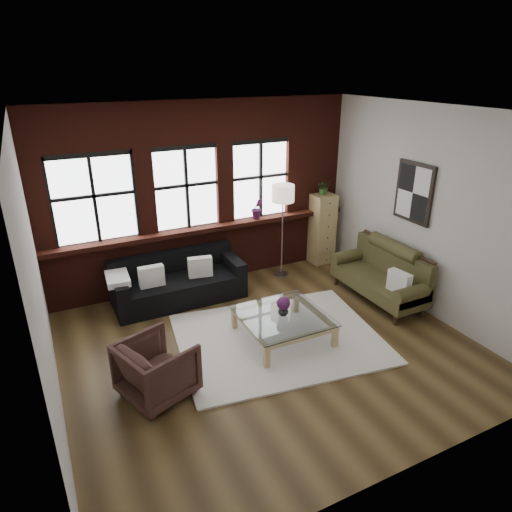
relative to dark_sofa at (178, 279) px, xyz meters
name	(u,v)px	position (x,y,z in m)	size (l,w,h in m)	color
floor	(268,346)	(0.71, -1.90, -0.39)	(5.50, 5.50, 0.00)	#433018
ceiling	(271,112)	(0.71, -1.90, 2.81)	(5.50, 5.50, 0.00)	white
wall_back	(202,195)	(0.71, 0.60, 1.21)	(5.50, 5.50, 0.00)	beige
wall_front	(410,338)	(0.71, -4.40, 1.21)	(5.50, 5.50, 0.00)	beige
wall_left	(37,284)	(-2.04, -1.90, 1.21)	(5.00, 5.00, 0.00)	beige
wall_right	(428,213)	(3.46, -1.90, 1.21)	(5.00, 5.00, 0.00)	beige
brick_backwall	(204,196)	(0.71, 0.54, 1.21)	(5.50, 0.12, 3.20)	#471810
sill_ledge	(207,228)	(0.71, 0.45, 0.65)	(5.50, 0.30, 0.08)	#471810
window_left	(94,200)	(-1.09, 0.55, 1.36)	(1.38, 0.10, 1.50)	black
window_mid	(186,189)	(0.41, 0.55, 1.36)	(1.38, 0.10, 1.50)	black
window_right	(260,181)	(1.81, 0.55, 1.36)	(1.38, 0.10, 1.50)	black
wall_poster	(414,193)	(3.43, -1.60, 1.46)	(0.05, 0.74, 0.94)	black
shag_rug	(278,338)	(0.92, -1.81, -0.38)	(2.86, 2.25, 0.03)	silver
dark_sofa	(178,279)	(0.00, 0.00, 0.00)	(2.16, 0.87, 0.78)	black
pillow_a	(151,276)	(-0.46, -0.10, 0.19)	(0.40, 0.14, 0.34)	white
pillow_b	(200,267)	(0.36, -0.10, 0.19)	(0.40, 0.14, 0.34)	white
vintage_settee	(379,274)	(3.01, -1.48, 0.09)	(0.80, 1.80, 0.96)	#3F3B1D
pillow_settee	(399,282)	(2.93, -2.03, 0.20)	(0.14, 0.38, 0.34)	white
armchair	(157,369)	(-0.96, -2.20, -0.03)	(0.78, 0.80, 0.73)	#37211B
coffee_table	(283,327)	(0.99, -1.81, -0.20)	(1.19, 1.19, 0.40)	tan
vase	(283,310)	(0.99, -1.81, 0.07)	(0.15, 0.15, 0.15)	#B2B2B2
flowers	(283,303)	(0.99, -1.81, 0.19)	(0.19, 0.19, 0.19)	#521C51
drawer_chest	(321,229)	(3.06, 0.32, 0.31)	(0.43, 0.43, 1.39)	tan
potted_plant_top	(324,187)	(3.06, 0.32, 1.15)	(0.26, 0.23, 0.29)	#2D5923
floor_lamp	(282,228)	(2.04, 0.10, 0.56)	(0.40, 0.40, 1.89)	#A5A5A8
sill_plant	(257,208)	(1.69, 0.42, 0.89)	(0.22, 0.18, 0.40)	#521C51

